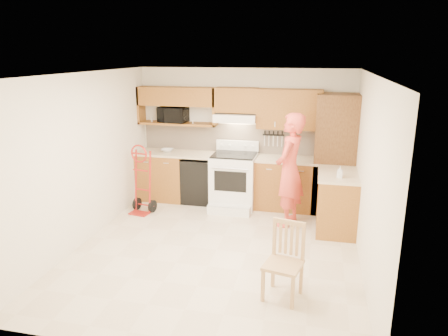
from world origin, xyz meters
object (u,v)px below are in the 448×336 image
(person, at_px, (289,170))
(hand_truck, at_px, (141,183))
(range, at_px, (233,176))
(dining_chair, at_px, (283,262))
(microwave, at_px, (173,115))

(person, bearing_deg, hand_truck, -73.73)
(person, bearing_deg, range, -103.89)
(range, xyz_separation_m, hand_truck, (-1.54, -0.63, -0.03))
(hand_truck, bearing_deg, range, 32.57)
(range, height_order, person, person)
(range, distance_m, person, 1.24)
(range, relative_size, hand_truck, 1.05)
(person, distance_m, dining_chair, 2.26)
(range, xyz_separation_m, dining_chair, (1.15, -2.79, -0.14))
(microwave, relative_size, dining_chair, 0.58)
(microwave, height_order, range, microwave)
(person, bearing_deg, microwave, -96.31)
(dining_chair, bearing_deg, hand_truck, 154.27)
(hand_truck, distance_m, dining_chair, 3.45)
(hand_truck, bearing_deg, dining_chair, -28.42)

